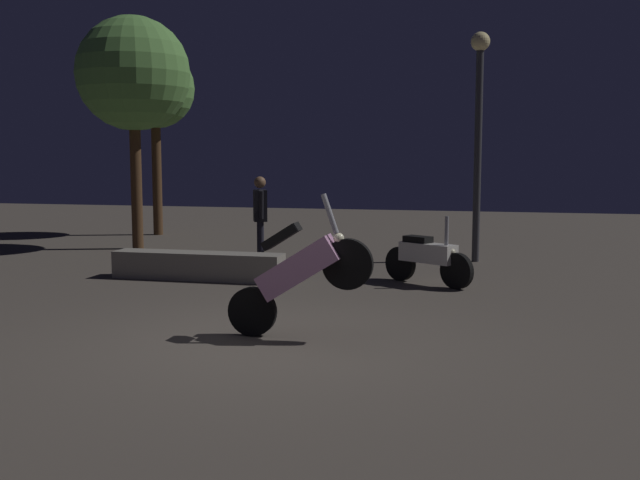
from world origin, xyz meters
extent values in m
plane|color=#4C443D|center=(0.00, 0.00, 0.00)|extent=(40.00, 40.00, 0.00)
cylinder|color=black|center=(-0.26, 0.29, 0.28)|extent=(0.56, 0.10, 0.56)
cylinder|color=black|center=(0.84, 0.28, 0.86)|extent=(0.56, 0.10, 0.56)
cube|color=#C68CB7|center=(0.29, 0.28, 0.80)|extent=(0.97, 0.31, 0.76)
cube|color=black|center=(0.09, 0.29, 1.15)|extent=(0.43, 0.24, 0.32)
cylinder|color=gray|center=(0.64, 0.28, 1.41)|extent=(0.21, 0.06, 0.44)
sphere|color=#F2EABF|center=(0.74, 0.28, 1.14)|extent=(0.12, 0.12, 0.12)
cylinder|color=black|center=(0.89, 4.41, 0.28)|extent=(0.53, 0.38, 0.56)
cylinder|color=black|center=(1.83, 3.83, 0.28)|extent=(0.53, 0.38, 0.56)
cube|color=beige|center=(1.36, 4.12, 0.51)|extent=(0.97, 0.75, 0.30)
cube|color=black|center=(1.19, 4.22, 0.71)|extent=(0.50, 0.44, 0.10)
cylinder|color=gray|center=(1.66, 3.93, 0.89)|extent=(0.08, 0.08, 0.45)
sphere|color=#F2EABF|center=(1.75, 3.88, 0.56)|extent=(0.12, 0.12, 0.12)
cylinder|color=black|center=(-1.98, 5.85, 0.40)|extent=(0.12, 0.12, 0.80)
cylinder|color=black|center=(-1.92, 5.70, 0.40)|extent=(0.12, 0.12, 0.80)
cube|color=black|center=(-1.95, 5.78, 1.10)|extent=(0.36, 0.42, 0.59)
sphere|color=brown|center=(-1.95, 5.78, 1.53)|extent=(0.22, 0.22, 0.22)
cylinder|color=black|center=(-2.04, 6.00, 1.13)|extent=(0.15, 0.20, 0.54)
cylinder|color=black|center=(-1.86, 5.56, 1.13)|extent=(0.15, 0.20, 0.54)
cylinder|color=#38383D|center=(2.02, 6.93, 2.01)|extent=(0.14, 0.14, 4.01)
sphere|color=#F9E59E|center=(2.02, 6.93, 4.15)|extent=(0.36, 0.36, 0.36)
cylinder|color=#4C331E|center=(-5.24, 7.22, 1.46)|extent=(0.24, 0.24, 2.93)
sphere|color=#568C42|center=(-5.24, 7.22, 3.78)|extent=(2.43, 2.43, 2.43)
cylinder|color=#4C331E|center=(-6.09, 10.00, 1.51)|extent=(0.24, 0.24, 3.02)
sphere|color=#568C42|center=(-6.09, 10.00, 3.72)|extent=(2.01, 2.01, 2.01)
cube|color=gray|center=(-2.37, 3.75, 0.23)|extent=(2.87, 0.50, 0.45)
camera|label=1|loc=(2.41, -7.58, 2.04)|focal=41.73mm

